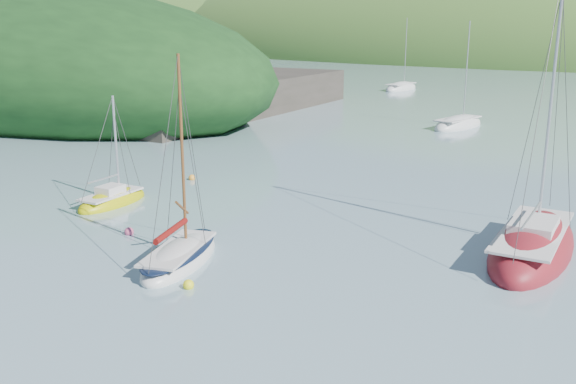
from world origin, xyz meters
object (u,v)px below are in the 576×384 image
Objects in this scene: sailboat_yellow at (112,201)px; distant_sloop_c at (401,89)px; distant_sloop_a at (458,126)px; sloop_red at (532,248)px; daysailer_white at (180,257)px.

sailboat_yellow is 0.58× the size of distant_sloop_c.
sailboat_yellow is 34.75m from distant_sloop_a.
sloop_red is at bearing -56.59° from distant_sloop_a.
distant_sloop_c reaches higher than daysailer_white.
sloop_red is 20.38m from sailboat_yellow.
daysailer_white is 68.84m from distant_sloop_c.
distant_sloop_c is at bearing 114.64° from sloop_red.
distant_sloop_c reaches higher than distant_sloop_a.
distant_sloop_c is at bearing 131.89° from distant_sloop_a.
sailboat_yellow is (-9.01, 3.40, -0.04)m from daysailer_white.
daysailer_white is at bearing -70.08° from distant_sloop_c.
sloop_red is at bearing -58.34° from distant_sloop_c.
distant_sloop_c is at bearing 94.19° from sailboat_yellow.
distant_sloop_a is 0.95× the size of distant_sloop_c.
sailboat_yellow is 62.68m from distant_sloop_c.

